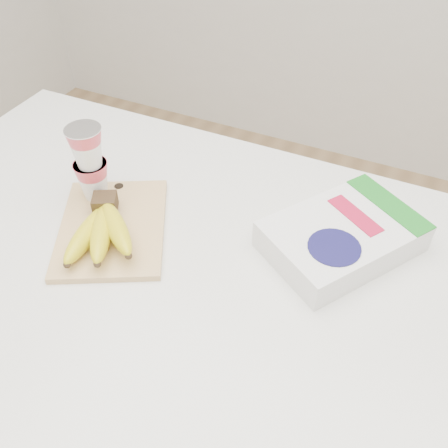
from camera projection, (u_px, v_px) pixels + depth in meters
name	position (u px, v px, depth m)	size (l,w,h in m)	color
room	(150.00, 111.00, 0.72)	(4.00, 4.00, 4.00)	tan
table	(183.00, 398.00, 1.30)	(1.36, 0.90, 1.02)	silver
cutting_board	(113.00, 227.00, 1.02)	(0.21, 0.29, 0.01)	#E2BF7C
bananas	(102.00, 229.00, 0.97)	(0.18, 0.21, 0.06)	#382816
yogurt_stack	(89.00, 161.00, 1.02)	(0.08, 0.08, 0.17)	white
cereal_box	(342.00, 236.00, 0.96)	(0.32, 0.35, 0.06)	white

